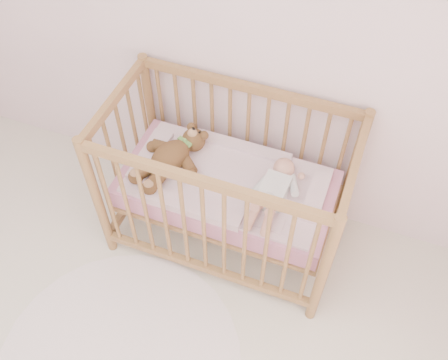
% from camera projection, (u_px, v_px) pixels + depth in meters
% --- Properties ---
extents(wall_back, '(4.00, 0.02, 2.70)m').
position_uv_depth(wall_back, '(210.00, 10.00, 2.50)').
color(wall_back, white).
rests_on(wall_back, floor).
extents(crib, '(1.36, 0.76, 1.00)m').
position_uv_depth(crib, '(227.00, 187.00, 2.87)').
color(crib, '#9F7043').
rests_on(crib, floor).
extents(mattress, '(1.22, 0.62, 0.13)m').
position_uv_depth(mattress, '(227.00, 188.00, 2.88)').
color(mattress, pink).
rests_on(mattress, crib).
extents(blanket, '(1.10, 0.58, 0.06)m').
position_uv_depth(blanket, '(227.00, 180.00, 2.83)').
color(blanket, pink).
rests_on(blanket, mattress).
extents(baby, '(0.29, 0.55, 0.13)m').
position_uv_depth(baby, '(274.00, 188.00, 2.69)').
color(baby, white).
rests_on(baby, blanket).
extents(teddy_bear, '(0.56, 0.66, 0.15)m').
position_uv_depth(teddy_bear, '(170.00, 157.00, 2.82)').
color(teddy_bear, brown).
rests_on(teddy_bear, blanket).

